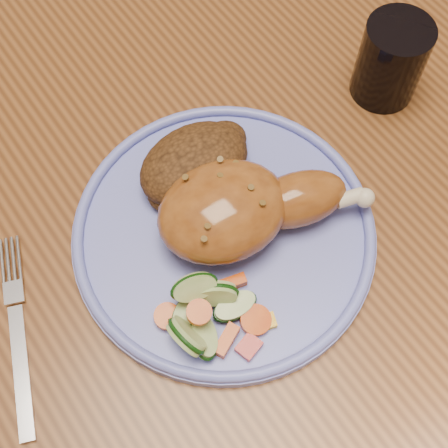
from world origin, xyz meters
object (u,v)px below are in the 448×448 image
object	(u,v)px
fork	(18,341)
drinking_glass	(391,61)
plate	(224,234)
dining_table	(186,204)

from	to	relation	value
fork	drinking_glass	world-z (taller)	drinking_glass
plate	drinking_glass	world-z (taller)	drinking_glass
plate	fork	xyz separation A→B (m)	(-0.20, 0.02, -0.00)
dining_table	plate	world-z (taller)	plate
fork	drinking_glass	bearing A→B (deg)	2.99
dining_table	drinking_glass	distance (m)	0.26
dining_table	drinking_glass	xyz separation A→B (m)	(0.22, -0.04, 0.13)
dining_table	drinking_glass	world-z (taller)	drinking_glass
plate	dining_table	bearing A→B (deg)	82.51
drinking_glass	plate	bearing A→B (deg)	-169.41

